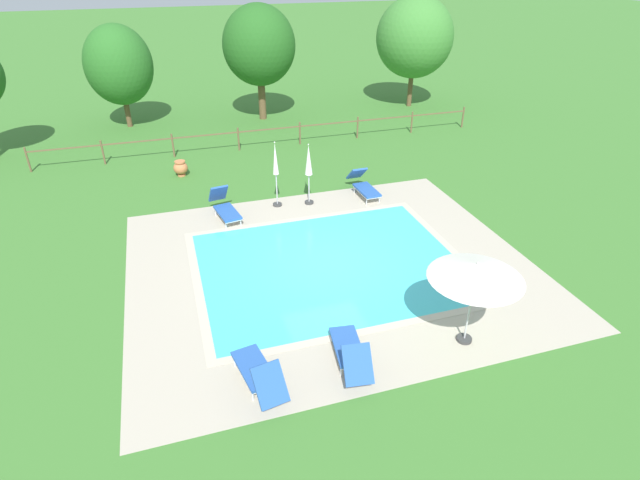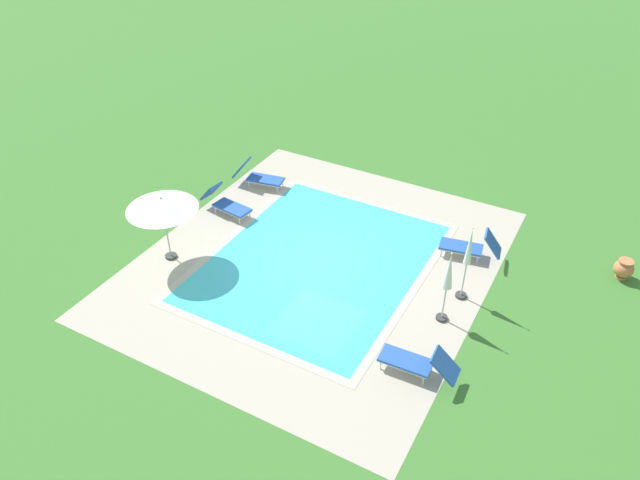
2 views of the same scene
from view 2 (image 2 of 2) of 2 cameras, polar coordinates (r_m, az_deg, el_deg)
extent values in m
plane|color=#3D752D|center=(18.54, -0.26, -2.06)|extent=(160.00, 160.00, 0.00)
cube|color=#B2A893|center=(18.53, -0.26, -2.05)|extent=(11.41, 9.93, 0.01)
cube|color=#42CCD6|center=(18.53, -0.26, -2.04)|extent=(7.39, 5.91, 0.01)
cube|color=#C0B59F|center=(17.58, 8.57, -4.98)|extent=(7.87, 0.24, 0.01)
cube|color=#C0B59F|center=(19.91, -8.02, 0.61)|extent=(7.87, 0.24, 0.01)
cube|color=#C0B59F|center=(16.14, -6.93, -9.33)|extent=(0.24, 5.91, 0.01)
cube|color=#C0B59F|center=(21.34, 4.72, 3.50)|extent=(0.24, 5.91, 0.01)
cube|color=#2856A8|center=(15.28, 8.05, -11.12)|extent=(0.65, 1.32, 0.07)
cube|color=#2856A8|center=(14.93, 11.67, -11.46)|extent=(0.63, 0.69, 0.62)
cube|color=silver|center=(15.32, 8.03, -11.26)|extent=(0.62, 1.30, 0.04)
cylinder|color=silver|center=(15.34, 5.69, -11.57)|extent=(0.04, 0.04, 0.28)
cylinder|color=silver|center=(15.68, 6.39, -10.32)|extent=(0.04, 0.04, 0.28)
cylinder|color=silver|center=(15.15, 9.67, -12.84)|extent=(0.04, 0.04, 0.28)
cylinder|color=silver|center=(15.49, 10.28, -11.54)|extent=(0.04, 0.04, 0.28)
cube|color=#2856A8|center=(20.66, -8.25, 3.03)|extent=(0.77, 1.37, 0.07)
cube|color=#2856A8|center=(21.07, -10.16, 4.54)|extent=(0.68, 0.69, 0.67)
cube|color=silver|center=(20.68, -8.23, 2.90)|extent=(0.73, 1.34, 0.04)
cylinder|color=silver|center=(20.57, -6.60, 2.45)|extent=(0.04, 0.04, 0.28)
cylinder|color=silver|center=(20.27, -7.56, 1.80)|extent=(0.04, 0.04, 0.28)
cylinder|color=silver|center=(21.24, -8.82, 3.41)|extent=(0.04, 0.04, 0.28)
cylinder|color=silver|center=(20.94, -9.78, 2.80)|extent=(0.04, 0.04, 0.28)
cube|color=#2856A8|center=(19.12, 13.08, -0.62)|extent=(0.82, 1.39, 0.07)
cube|color=#2856A8|center=(18.92, 15.90, -0.31)|extent=(0.69, 0.66, 0.71)
cube|color=silver|center=(19.15, 13.06, -0.75)|extent=(0.79, 1.35, 0.04)
cylinder|color=silver|center=(19.04, 11.27, -1.16)|extent=(0.04, 0.04, 0.28)
cylinder|color=silver|center=(19.45, 11.52, -0.30)|extent=(0.04, 0.04, 0.28)
cylinder|color=silver|center=(19.00, 14.54, -1.79)|extent=(0.04, 0.04, 0.28)
cylinder|color=silver|center=(19.42, 14.71, -0.91)|extent=(0.04, 0.04, 0.28)
cube|color=#2856A8|center=(22.13, -5.14, 5.69)|extent=(0.82, 1.39, 0.07)
cube|color=#2856A8|center=(22.32, -7.36, 6.76)|extent=(0.69, 0.68, 0.70)
cube|color=silver|center=(22.16, -5.13, 5.57)|extent=(0.79, 1.36, 0.04)
cylinder|color=silver|center=(22.23, -3.54, 5.40)|extent=(0.04, 0.04, 0.28)
cylinder|color=silver|center=(21.83, -4.03, 4.75)|extent=(0.04, 0.04, 0.28)
cylinder|color=silver|center=(22.62, -6.16, 5.83)|extent=(0.04, 0.04, 0.28)
cylinder|color=silver|center=(22.23, -6.69, 5.20)|extent=(0.04, 0.04, 0.28)
cylinder|color=#383838|center=(19.26, -13.79, -1.46)|extent=(0.36, 0.36, 0.08)
cylinder|color=#B2B5B7|center=(18.67, -14.22, 1.03)|extent=(0.04, 0.04, 2.12)
cone|color=white|center=(18.19, -14.63, 3.34)|extent=(2.11, 2.11, 0.37)
sphere|color=white|center=(18.09, -14.72, 3.86)|extent=(0.06, 0.06, 0.06)
cylinder|color=#383838|center=(17.74, 13.07, -5.08)|extent=(0.32, 0.32, 0.08)
cylinder|color=#B2B5B7|center=(17.38, 13.31, -3.66)|extent=(0.04, 0.04, 1.22)
cone|color=white|center=(16.67, 13.86, -0.55)|extent=(0.21, 0.21, 1.13)
sphere|color=white|center=(16.34, 14.14, 1.09)|extent=(0.05, 0.05, 0.05)
cylinder|color=#383838|center=(16.93, 11.33, -7.15)|extent=(0.32, 0.32, 0.08)
cylinder|color=#B2B5B7|center=(16.58, 11.54, -5.82)|extent=(0.04, 0.04, 1.13)
cone|color=white|center=(15.88, 12.01, -2.85)|extent=(0.27, 0.27, 1.07)
sphere|color=white|center=(15.54, 12.26, -1.25)|extent=(0.05, 0.05, 0.05)
cylinder|color=#C67547|center=(19.99, 26.36, -3.09)|extent=(0.31, 0.31, 0.08)
ellipsoid|color=#C67547|center=(19.82, 26.59, -2.41)|extent=(0.57, 0.57, 0.52)
cylinder|color=#C67547|center=(19.68, 26.78, -1.81)|extent=(0.42, 0.42, 0.06)
camera|label=1|loc=(25.57, -21.80, 26.12)|focal=28.61mm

